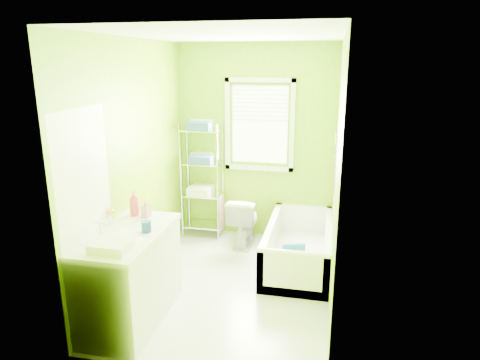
% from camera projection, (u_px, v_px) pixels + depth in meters
% --- Properties ---
extents(ground, '(2.90, 2.90, 0.00)m').
position_uv_depth(ground, '(232.00, 284.00, 4.70)').
color(ground, silver).
rests_on(ground, ground).
extents(room_envelope, '(2.14, 2.94, 2.62)m').
position_uv_depth(room_envelope, '(231.00, 146.00, 4.29)').
color(room_envelope, '#76A808').
rests_on(room_envelope, ground).
extents(window, '(0.92, 0.05, 1.22)m').
position_uv_depth(window, '(260.00, 120.00, 5.60)').
color(window, white).
rests_on(window, ground).
extents(door, '(0.09, 0.80, 2.00)m').
position_uv_depth(door, '(89.00, 224.00, 3.70)').
color(door, white).
rests_on(door, ground).
extents(right_wall_decor, '(0.04, 1.48, 1.17)m').
position_uv_depth(right_wall_decor, '(335.00, 173.00, 4.12)').
color(right_wall_decor, '#410710').
rests_on(right_wall_decor, ground).
extents(bathtub, '(0.75, 1.61, 0.52)m').
position_uv_depth(bathtub, '(298.00, 252.00, 5.10)').
color(bathtub, white).
rests_on(bathtub, ground).
extents(toilet, '(0.38, 0.65, 0.66)m').
position_uv_depth(toilet, '(244.00, 220.00, 5.65)').
color(toilet, white).
rests_on(toilet, ground).
extents(vanity, '(0.60, 1.17, 1.13)m').
position_uv_depth(vanity, '(130.00, 274.00, 3.94)').
color(vanity, silver).
rests_on(vanity, ground).
extents(wire_shelf_unit, '(0.54, 0.43, 1.60)m').
position_uv_depth(wire_shelf_unit, '(203.00, 167.00, 5.78)').
color(wire_shelf_unit, silver).
rests_on(wire_shelf_unit, ground).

